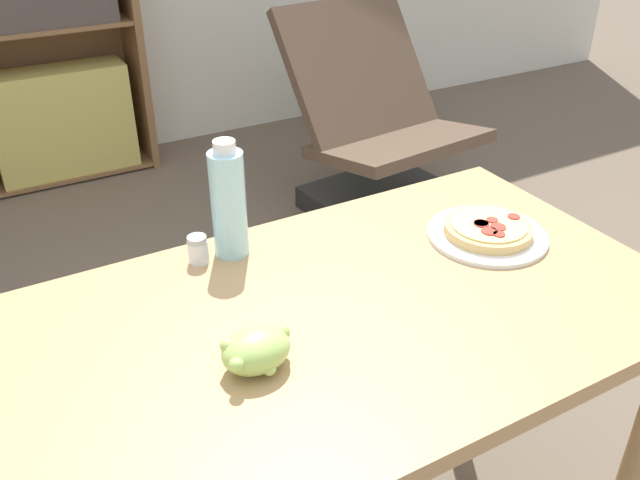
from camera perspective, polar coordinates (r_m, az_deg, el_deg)
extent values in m
cube|color=tan|center=(1.21, 0.88, -6.91)|extent=(1.30, 0.71, 0.03)
cylinder|color=tan|center=(1.64, 25.38, -15.96)|extent=(0.06, 0.06, 0.71)
cylinder|color=tan|center=(1.58, -25.07, -17.85)|extent=(0.06, 0.06, 0.71)
cylinder|color=tan|center=(1.91, 11.73, -5.71)|extent=(0.06, 0.06, 0.71)
cylinder|color=white|center=(1.47, 13.89, 0.40)|extent=(0.25, 0.25, 0.01)
cylinder|color=#DBB26B|center=(1.46, 13.97, 0.90)|extent=(0.18, 0.18, 0.02)
cylinder|color=#EACC7A|center=(1.45, 14.02, 1.32)|extent=(0.16, 0.16, 0.00)
cylinder|color=#A83328|center=(1.49, 16.00, 1.92)|extent=(0.03, 0.03, 0.00)
cylinder|color=#A83328|center=(1.41, 14.86, 0.48)|extent=(0.02, 0.02, 0.00)
cylinder|color=#A83328|center=(1.42, 14.07, 0.72)|extent=(0.03, 0.03, 0.00)
cylinder|color=#A83328|center=(1.44, 14.76, 1.08)|extent=(0.03, 0.03, 0.00)
cylinder|color=#A83328|center=(1.46, 14.30, 1.65)|extent=(0.02, 0.02, 0.00)
cylinder|color=#A83328|center=(1.45, 13.40, 1.39)|extent=(0.03, 0.03, 0.00)
cylinder|color=#A83328|center=(1.44, 13.46, 1.35)|extent=(0.03, 0.03, 0.00)
ellipsoid|color=#A8CC66|center=(1.08, -5.41, -9.23)|extent=(0.11, 0.09, 0.07)
sphere|color=#A8CC66|center=(1.07, -7.76, -8.82)|extent=(0.03, 0.03, 0.03)
sphere|color=#A8CC66|center=(1.08, -4.26, -9.91)|extent=(0.03, 0.03, 0.03)
sphere|color=#A8CC66|center=(1.06, -4.29, -10.76)|extent=(0.02, 0.02, 0.02)
sphere|color=#A8CC66|center=(1.10, -5.89, -9.31)|extent=(0.02, 0.02, 0.02)
sphere|color=#A8CC66|center=(1.07, -4.64, -8.43)|extent=(0.03, 0.03, 0.03)
sphere|color=#A8CC66|center=(1.08, -6.96, -9.53)|extent=(0.02, 0.02, 0.02)
sphere|color=#A8CC66|center=(1.07, -6.29, -10.59)|extent=(0.02, 0.02, 0.02)
sphere|color=#A8CC66|center=(1.10, -4.59, -9.84)|extent=(0.02, 0.02, 0.02)
sphere|color=#A8CC66|center=(1.04, -7.06, -10.39)|extent=(0.02, 0.02, 0.02)
sphere|color=#A8CC66|center=(1.11, -5.24, -7.75)|extent=(0.02, 0.02, 0.02)
sphere|color=#A8CC66|center=(1.09, -3.21, -7.78)|extent=(0.03, 0.03, 0.03)
cylinder|color=#A3DBEA|center=(1.33, -7.70, 2.97)|extent=(0.07, 0.07, 0.22)
cylinder|color=white|center=(1.28, -8.07, 7.78)|extent=(0.04, 0.04, 0.02)
cylinder|color=white|center=(1.35, -10.23, -0.99)|extent=(0.04, 0.04, 0.05)
cylinder|color=#B7B7BC|center=(1.34, -10.34, 0.06)|extent=(0.04, 0.04, 0.01)
cube|color=black|center=(3.10, 5.43, 3.27)|extent=(0.66, 0.61, 0.10)
cube|color=brown|center=(2.92, 6.61, 8.05)|extent=(0.71, 0.57, 0.14)
cube|color=brown|center=(3.06, 3.14, 14.12)|extent=(0.70, 0.48, 0.55)
cube|color=brown|center=(3.56, -15.78, 17.63)|extent=(0.04, 0.31, 1.47)
cube|color=brown|center=(3.63, -22.79, 16.70)|extent=(0.84, 0.01, 1.47)
cube|color=brown|center=(3.70, -20.21, 5.60)|extent=(0.77, 0.29, 0.02)
cube|color=#CCBC5B|center=(3.58, -20.90, 9.33)|extent=(0.66, 0.22, 0.52)
cube|color=brown|center=(3.48, -22.37, 16.28)|extent=(0.77, 0.29, 0.02)
cylinder|color=#70665B|center=(3.97, 4.43, 10.42)|extent=(0.22, 0.22, 0.21)
ellipsoid|color=#285B2D|center=(3.90, 4.58, 13.84)|extent=(0.36, 0.31, 0.42)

